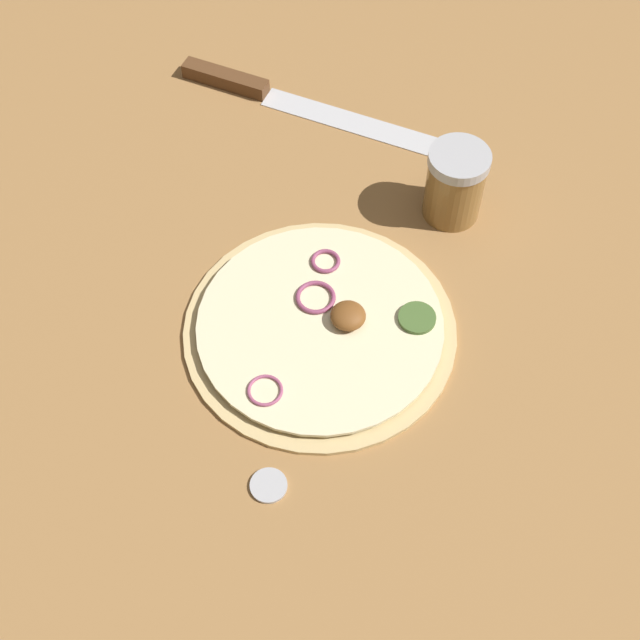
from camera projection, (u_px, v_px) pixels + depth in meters
ground_plane at (320, 331)px, 0.87m from camera, size 3.00×3.00×0.00m
pizza at (321, 327)px, 0.86m from camera, size 0.27×0.27×0.03m
knife at (261, 91)px, 1.05m from camera, size 0.31×0.13×0.02m
spice_jar at (459, 186)px, 0.92m from camera, size 0.06×0.06×0.08m
loose_cap at (268, 485)px, 0.78m from camera, size 0.03×0.03×0.01m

